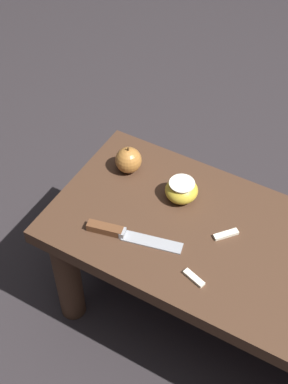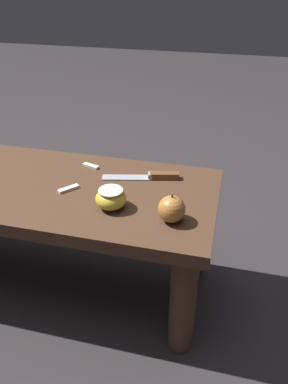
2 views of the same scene
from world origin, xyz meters
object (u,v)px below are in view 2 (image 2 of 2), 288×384
at_px(wooden_bench, 8,197).
at_px(apple_cut, 111,198).
at_px(knife, 153,176).
at_px(apple_whole, 172,209).

relative_size(wooden_bench, apple_cut, 15.55).
distance_m(wooden_bench, knife, 0.46).
distance_m(knife, apple_cut, 0.20).
xyz_separation_m(apple_whole, apple_cut, (0.17, -0.02, -0.01)).
height_order(wooden_bench, apple_cut, apple_cut).
distance_m(knife, apple_whole, 0.22).
distance_m(wooden_bench, apple_cut, 0.39).
bearing_deg(wooden_bench, knife, -166.39).
xyz_separation_m(wooden_bench, knife, (-0.44, -0.11, 0.08)).
height_order(knife, apple_whole, apple_whole).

